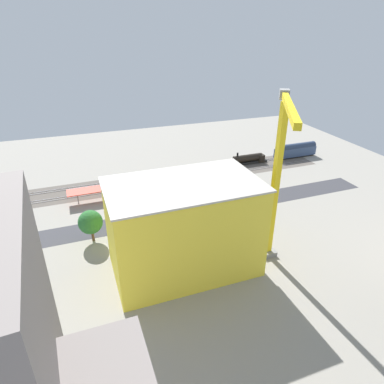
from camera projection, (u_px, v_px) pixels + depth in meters
name	position (u px, v px, depth m)	size (l,w,h in m)	color
ground_plane	(199.00, 202.00, 108.81)	(181.61, 181.61, 0.00)	gray
rail_bed	(179.00, 177.00, 126.92)	(113.51, 14.74, 0.01)	#5B544C
street_asphalt	(205.00, 209.00, 104.61)	(113.51, 9.00, 0.01)	#38383D
track_rails	(179.00, 176.00, 126.84)	(113.50, 9.95, 0.12)	#9E9EA8
platform_canopy_near	(161.00, 180.00, 115.18)	(61.35, 6.13, 4.02)	#C63D2D
locomotive	(250.00, 159.00, 138.32)	(14.91, 3.20, 5.30)	black
passenger_coach	(295.00, 150.00, 144.20)	(19.38, 3.45, 6.14)	black
parked_car_0	(253.00, 194.00, 112.57)	(4.33, 1.85, 1.64)	black
parked_car_1	(238.00, 196.00, 110.99)	(4.77, 1.99, 1.59)	black
parked_car_2	(221.00, 199.00, 109.12)	(4.14, 1.87, 1.73)	black
parked_car_3	(205.00, 202.00, 107.49)	(4.22, 1.81, 1.75)	black
parked_car_4	(186.00, 205.00, 105.65)	(4.56, 2.12, 1.72)	black
parked_car_5	(168.00, 208.00, 103.68)	(4.06, 1.74, 1.60)	black
parked_car_6	(147.00, 211.00, 102.18)	(4.56, 1.89, 1.61)	black
construction_building	(184.00, 228.00, 75.15)	(32.23, 18.83, 21.36)	yellow
construction_roof_slab	(183.00, 184.00, 70.28)	(32.83, 19.43, 0.40)	#B7B2A8
tower_crane	(278.00, 172.00, 72.11)	(14.52, 24.39, 39.28)	gray
box_truck_0	(202.00, 225.00, 93.58)	(10.21, 3.36, 3.21)	black
box_truck_1	(178.00, 225.00, 93.02)	(9.87, 2.59, 3.51)	black
box_truck_2	(141.00, 236.00, 88.41)	(8.84, 2.70, 3.67)	black
street_tree_0	(219.00, 199.00, 99.67)	(5.51, 5.51, 7.84)	brown
street_tree_1	(90.00, 222.00, 87.05)	(6.30, 6.30, 8.82)	brown
street_tree_2	(248.00, 196.00, 102.07)	(4.62, 4.62, 7.21)	brown
street_tree_3	(129.00, 213.00, 90.51)	(6.33, 6.33, 9.31)	brown
street_tree_4	(232.00, 197.00, 100.76)	(5.06, 5.06, 7.80)	brown
street_tree_5	(91.00, 223.00, 87.21)	(4.47, 4.47, 7.67)	brown
traffic_light	(177.00, 210.00, 95.72)	(0.50, 0.36, 6.48)	#333333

